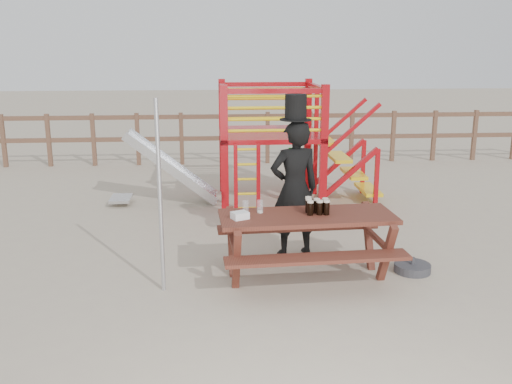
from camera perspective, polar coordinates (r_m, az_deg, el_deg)
name	(u,v)px	position (r m, az deg, el deg)	size (l,w,h in m)	color
ground	(283,282)	(6.76, 2.68, -9.02)	(60.00, 60.00, 0.00)	tan
back_fence	(246,132)	(13.32, -0.99, 6.00)	(15.09, 0.09, 1.20)	brown
playground_fort	(265,142)	(9.91, 0.93, 5.05)	(4.71, 1.84, 2.10)	#A90B11
picnic_table	(307,238)	(6.73, 5.10, -4.62)	(2.10, 1.50, 0.79)	#612B1E
man_with_hat	(294,185)	(7.35, 3.86, 0.67)	(0.72, 0.55, 2.11)	black
metal_pole	(160,198)	(6.28, -9.58, -0.61)	(0.05, 0.05, 2.16)	#B2B2B7
parasol_base	(412,268)	(7.29, 15.37, -7.32)	(0.44, 0.44, 0.19)	#333338
paper_bag	(240,215)	(6.45, -1.62, -2.35)	(0.18, 0.14, 0.08)	white
stout_pints	(316,206)	(6.68, 6.06, -1.42)	(0.27, 0.25, 0.17)	black
empty_glasses	(253,207)	(6.66, -0.32, -1.54)	(0.24, 0.08, 0.15)	silver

